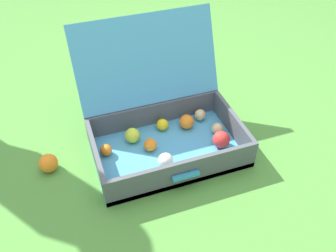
{
  "coord_description": "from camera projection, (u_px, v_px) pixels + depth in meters",
  "views": [
    {
      "loc": [
        -0.33,
        -1.11,
        1.16
      ],
      "look_at": [
        0.05,
        -0.05,
        0.16
      ],
      "focal_mm": 39.32,
      "sensor_mm": 36.0,
      "label": 1
    }
  ],
  "objects": [
    {
      "name": "open_suitcase",
      "position": [
        163.0,
        122.0,
        1.59
      ],
      "size": [
        0.63,
        0.58,
        0.5
      ],
      "color": "#4799C6",
      "rests_on": "ground"
    },
    {
      "name": "stray_ball_on_grass",
      "position": [
        48.0,
        163.0,
        1.52
      ],
      "size": [
        0.08,
        0.08,
        0.08
      ],
      "primitive_type": "sphere",
      "color": "orange",
      "rests_on": "ground"
    },
    {
      "name": "ground_plane",
      "position": [
        155.0,
        149.0,
        1.63
      ],
      "size": [
        16.0,
        16.0,
        0.0
      ],
      "primitive_type": "plane",
      "color": "#4C8C38"
    }
  ]
}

